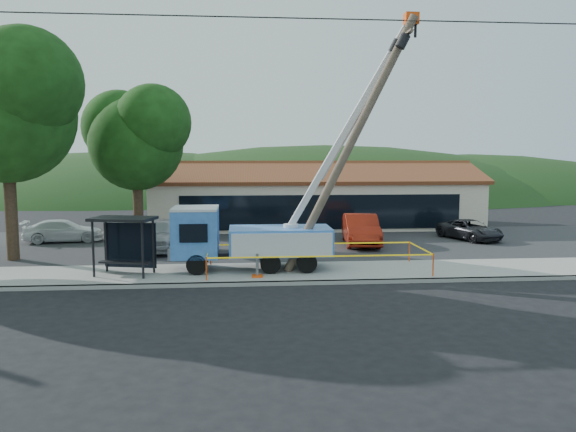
# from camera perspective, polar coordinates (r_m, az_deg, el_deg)

# --- Properties ---
(ground) EXTENTS (120.00, 120.00, 0.00)m
(ground) POSITION_cam_1_polar(r_m,az_deg,el_deg) (20.02, -1.25, -8.42)
(ground) COLOR black
(ground) RESTS_ON ground
(curb) EXTENTS (60.00, 0.25, 0.15)m
(curb) POSITION_cam_1_polar(r_m,az_deg,el_deg) (22.04, -1.60, -6.86)
(curb) COLOR gray
(curb) RESTS_ON ground
(sidewalk) EXTENTS (60.00, 4.00, 0.15)m
(sidewalk) POSITION_cam_1_polar(r_m,az_deg,el_deg) (23.89, -1.86, -5.83)
(sidewalk) COLOR gray
(sidewalk) RESTS_ON ground
(parking_lot) EXTENTS (60.00, 12.00, 0.10)m
(parking_lot) POSITION_cam_1_polar(r_m,az_deg,el_deg) (31.75, -2.64, -2.87)
(parking_lot) COLOR #28282B
(parking_lot) RESTS_ON ground
(strip_mall) EXTENTS (22.50, 8.53, 4.67)m
(strip_mall) POSITION_cam_1_polar(r_m,az_deg,el_deg) (39.79, 2.65, 1.62)
(strip_mall) COLOR beige
(strip_mall) RESTS_ON ground
(tree_west_near) EXTENTS (7.56, 6.72, 10.80)m
(tree_west_near) POSITION_cam_1_polar(r_m,az_deg,el_deg) (29.48, -26.79, 10.35)
(tree_west_near) COLOR #332316
(tree_west_near) RESTS_ON ground
(tree_lot) EXTENTS (6.30, 5.60, 8.94)m
(tree_lot) POSITION_cam_1_polar(r_m,az_deg,el_deg) (32.86, -15.17, 8.00)
(tree_lot) COLOR #332316
(tree_lot) RESTS_ON ground
(hill_west) EXTENTS (78.40, 56.00, 28.00)m
(hill_west) POSITION_cam_1_polar(r_m,az_deg,el_deg) (75.77, -15.39, 2.15)
(hill_west) COLOR #203D16
(hill_west) RESTS_ON ground
(hill_center) EXTENTS (89.60, 64.00, 32.00)m
(hill_center) POSITION_cam_1_polar(r_m,az_deg,el_deg) (75.35, 3.67, 2.34)
(hill_center) COLOR #203D16
(hill_center) RESTS_ON ground
(hill_east) EXTENTS (72.80, 52.00, 26.00)m
(hill_east) POSITION_cam_1_polar(r_m,az_deg,el_deg) (80.79, 17.85, 2.32)
(hill_east) COLOR #203D16
(hill_east) RESTS_ON ground
(utility_truck) EXTENTS (10.49, 3.66, 10.85)m
(utility_truck) POSITION_cam_1_polar(r_m,az_deg,el_deg) (24.18, -4.00, -1.79)
(utility_truck) COLOR black
(utility_truck) RESTS_ON ground
(leaning_pole) EXTENTS (5.58, 2.01, 10.76)m
(leaning_pole) POSITION_cam_1_polar(r_m,az_deg,el_deg) (23.86, 6.93, 8.38)
(leaning_pole) COLOR brown
(leaning_pole) RESTS_ON ground
(bus_shelter) EXTENTS (2.75, 2.04, 2.39)m
(bus_shelter) POSITION_cam_1_polar(r_m,az_deg,el_deg) (24.06, -16.22, -1.60)
(bus_shelter) COLOR black
(bus_shelter) RESTS_ON ground
(caution_tape) EXTENTS (9.20, 3.28, 0.95)m
(caution_tape) POSITION_cam_1_polar(r_m,az_deg,el_deg) (24.05, 2.89, -3.89)
(caution_tape) COLOR #F4490D
(caution_tape) RESTS_ON ground
(car_silver) EXTENTS (2.26, 5.03, 1.68)m
(car_silver) POSITION_cam_1_polar(r_m,az_deg,el_deg) (30.23, -12.96, -3.58)
(car_silver) COLOR #9EA0A4
(car_silver) RESTS_ON ground
(car_red) EXTENTS (2.30, 5.26, 1.68)m
(car_red) POSITION_cam_1_polar(r_m,az_deg,el_deg) (31.55, 7.39, -3.07)
(car_red) COLOR maroon
(car_red) RESTS_ON ground
(car_white) EXTENTS (4.61, 2.47, 1.27)m
(car_white) POSITION_cam_1_polar(r_m,az_deg,el_deg) (34.78, -21.80, -2.60)
(car_white) COLOR white
(car_white) RESTS_ON ground
(car_dark) EXTENTS (3.30, 4.63, 1.17)m
(car_dark) POSITION_cam_1_polar(r_m,az_deg,el_deg) (34.83, 17.94, -2.45)
(car_dark) COLOR black
(car_dark) RESTS_ON ground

